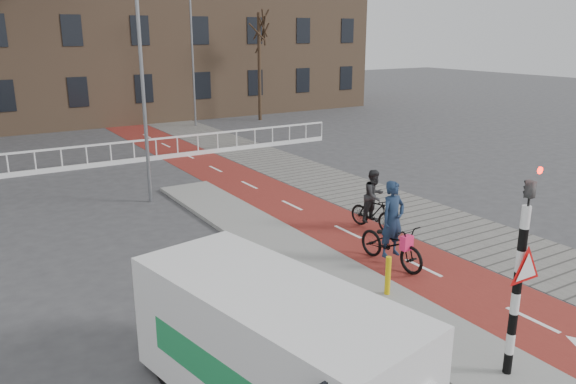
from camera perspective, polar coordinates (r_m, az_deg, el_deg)
ground at (r=11.91m, az=15.29°, el=-12.31°), size 120.00×120.00×0.00m
bike_lane at (r=20.17m, az=-2.62°, el=0.07°), size 2.50×60.00×0.01m
sidewalk at (r=21.62m, az=3.87°, el=1.14°), size 3.00×60.00×0.01m
curb_island at (r=14.22m, az=1.49°, el=-6.65°), size 1.80×16.00×0.12m
traffic_signal at (r=9.51m, az=22.55°, el=-7.15°), size 0.80×0.80×3.68m
bollard at (r=12.22m, az=10.11°, el=-8.35°), size 0.12×0.12×0.85m
cyclist_near at (r=13.89m, az=10.50°, el=-4.55°), size 0.84×2.09×2.12m
cyclist_far at (r=16.30m, az=8.70°, el=-1.29°), size 0.85×1.68×1.76m
van at (r=8.54m, az=-1.60°, el=-15.53°), size 2.75×4.99×2.03m
railing at (r=24.70m, az=-24.24°, el=2.34°), size 28.00×0.10×0.99m
tree_right at (r=36.49m, az=-2.92°, el=12.52°), size 0.22×0.22×6.68m
streetlight_near at (r=18.77m, az=-14.54°, el=10.37°), size 0.12×0.12×7.72m
streetlight_right at (r=34.48m, az=-9.66°, el=13.24°), size 0.12×0.12×8.03m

